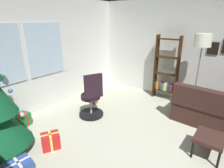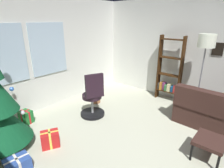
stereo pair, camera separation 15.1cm
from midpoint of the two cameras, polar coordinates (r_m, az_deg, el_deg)
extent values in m
cube|color=#B5B8A0|center=(3.26, 16.84, -23.35)|extent=(5.07, 6.24, 0.10)
cube|color=silver|center=(4.64, -19.85, 8.55)|extent=(5.07, 0.10, 2.64)
cube|color=silver|center=(4.20, -30.08, 7.83)|extent=(0.90, 0.03, 1.20)
cube|color=silver|center=(4.63, -18.30, 10.37)|extent=(0.90, 0.03, 1.20)
cube|color=silver|center=(5.00, 30.72, 7.69)|extent=(0.10, 6.24, 2.64)
cube|color=black|center=(4.91, 30.99, 9.35)|extent=(0.02, 0.23, 0.29)
cube|color=#36201B|center=(4.46, 22.75, -3.09)|extent=(0.84, 0.18, 0.20)
cube|color=#36201B|center=(3.39, 29.48, -15.22)|extent=(0.49, 0.43, 0.06)
cylinder|color=black|center=(3.30, 31.45, -20.50)|extent=(0.04, 0.04, 0.30)
cylinder|color=black|center=(3.66, 32.68, -16.58)|extent=(0.04, 0.04, 0.30)
cylinder|color=black|center=(3.34, 24.85, -18.79)|extent=(0.04, 0.04, 0.30)
cylinder|color=black|center=(3.69, 26.81, -15.12)|extent=(0.04, 0.04, 0.30)
cylinder|color=#4C331E|center=(3.79, -29.74, -15.98)|extent=(0.12, 0.12, 0.16)
sphere|color=silver|center=(3.49, -25.09, -8.11)|extent=(0.07, 0.07, 0.07)
sphere|color=blue|center=(3.39, -27.79, -1.41)|extent=(0.07, 0.07, 0.07)
cube|color=red|center=(3.49, -17.57, -16.14)|extent=(0.37, 0.34, 0.27)
cube|color=#EAD84C|center=(3.49, -17.57, -16.14)|extent=(0.14, 0.23, 0.28)
cube|color=#EAD84C|center=(3.49, -17.57, -16.14)|extent=(0.29, 0.18, 0.28)
cube|color=#1E722D|center=(4.36, -24.41, -9.37)|extent=(0.25, 0.28, 0.27)
cube|color=red|center=(4.36, -24.41, -9.37)|extent=(0.21, 0.08, 0.28)
cube|color=red|center=(4.36, -24.41, -9.37)|extent=(0.09, 0.26, 0.28)
cube|color=#2D4C99|center=(3.23, -26.20, -21.64)|extent=(0.36, 0.29, 0.20)
cube|color=silver|center=(3.23, -26.20, -21.64)|extent=(0.35, 0.07, 0.20)
cube|color=silver|center=(3.23, -26.20, -21.64)|extent=(0.06, 0.27, 0.20)
cylinder|color=black|center=(4.35, -5.09, -9.20)|extent=(0.56, 0.56, 0.06)
cylinder|color=#B2B2B7|center=(4.24, -5.19, -6.37)|extent=(0.05, 0.05, 0.42)
cylinder|color=black|center=(4.15, -5.28, -3.77)|extent=(0.44, 0.44, 0.09)
cube|color=black|center=(3.87, -4.39, -0.62)|extent=(0.40, 0.25, 0.52)
cube|color=black|center=(4.99, 21.60, 3.73)|extent=(0.18, 0.04, 1.74)
cube|color=black|center=(5.20, 15.38, 5.03)|extent=(0.18, 0.04, 1.74)
cube|color=black|center=(5.27, 17.71, -2.11)|extent=(0.18, 0.56, 0.02)
cube|color=black|center=(5.13, 18.24, 2.71)|extent=(0.18, 0.56, 0.02)
cube|color=black|center=(5.02, 18.81, 7.78)|extent=(0.18, 0.56, 0.02)
cube|color=black|center=(4.95, 19.41, 13.02)|extent=(0.18, 0.56, 0.02)
cube|color=#A12826|center=(5.18, 19.97, -1.45)|extent=(0.15, 0.07, 0.19)
cube|color=navy|center=(5.22, 19.22, -1.41)|extent=(0.13, 0.07, 0.16)
cube|color=beige|center=(5.23, 18.26, -1.02)|extent=(0.17, 0.08, 0.20)
cube|color=#34713E|center=(5.26, 17.40, -1.02)|extent=(0.16, 0.06, 0.16)
cube|color=#773366|center=(5.29, 16.82, -0.56)|extent=(0.13, 0.06, 0.21)
cube|color=#B67327|center=(5.30, 16.01, -0.47)|extent=(0.17, 0.06, 0.21)
cube|color=#42494E|center=(5.36, 15.30, -0.43)|extent=(0.13, 0.08, 0.17)
cylinder|color=slate|center=(4.93, 25.29, -7.70)|extent=(0.28, 0.28, 0.03)
cylinder|color=slate|center=(4.65, 26.68, 0.86)|extent=(0.03, 0.03, 1.52)
cylinder|color=white|center=(4.48, 28.47, 11.83)|extent=(0.36, 0.36, 0.28)
cylinder|color=#965C3C|center=(4.92, -4.28, -4.41)|extent=(0.25, 0.25, 0.24)
ellipsoid|color=#2B653B|center=(4.93, -4.29, -0.41)|extent=(0.17, 0.18, 0.40)
ellipsoid|color=#2B653B|center=(4.76, -4.53, -1.88)|extent=(0.18, 0.19, 0.30)
ellipsoid|color=#2B653B|center=(4.77, -3.05, -1.82)|extent=(0.17, 0.14, 0.29)
ellipsoid|color=#2B653B|center=(4.71, -6.05, -1.63)|extent=(0.18, 0.15, 0.39)
ellipsoid|color=#2B653B|center=(4.75, -3.29, -1.71)|extent=(0.13, 0.13, 0.33)
camera|label=1|loc=(0.08, -88.72, 0.46)|focal=29.22mm
camera|label=2|loc=(0.08, 91.28, -0.46)|focal=29.22mm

